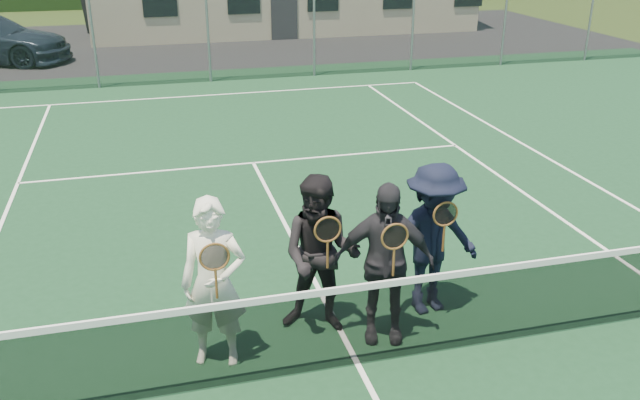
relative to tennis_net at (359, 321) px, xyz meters
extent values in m
plane|color=#324719|center=(0.00, 20.00, -0.54)|extent=(220.00, 220.00, 0.00)
cube|color=#14381E|center=(0.00, 0.00, -0.53)|extent=(30.00, 30.00, 0.02)
cube|color=black|center=(-4.00, 20.00, -0.53)|extent=(40.00, 12.00, 0.01)
cube|color=white|center=(0.00, 11.88, -0.51)|extent=(10.97, 0.06, 0.01)
cube|color=white|center=(0.00, 6.40, -0.51)|extent=(8.23, 0.06, 0.01)
cube|color=white|center=(0.00, 0.00, -0.51)|extent=(0.06, 12.80, 0.01)
cube|color=black|center=(0.00, 0.00, -0.06)|extent=(11.60, 0.02, 0.88)
cube|color=white|center=(0.00, 0.00, 0.39)|extent=(11.60, 0.03, 0.07)
cylinder|color=slate|center=(-3.00, 13.50, 0.96)|extent=(0.07, 0.07, 3.00)
cylinder|color=slate|center=(0.00, 13.50, 0.96)|extent=(0.07, 0.07, 3.00)
cylinder|color=slate|center=(3.00, 13.50, 0.96)|extent=(0.07, 0.07, 3.00)
cylinder|color=slate|center=(6.00, 13.50, 0.96)|extent=(0.07, 0.07, 3.00)
cylinder|color=slate|center=(9.00, 13.50, 0.96)|extent=(0.07, 0.07, 3.00)
cylinder|color=slate|center=(12.00, 13.50, 0.96)|extent=(0.07, 0.07, 3.00)
cube|color=black|center=(0.00, 13.50, 0.96)|extent=(30.00, 0.03, 3.00)
cube|color=#2D2D33|center=(3.50, 19.98, 0.46)|extent=(1.00, 0.06, 2.00)
cube|color=black|center=(-1.00, 19.98, 0.96)|extent=(1.20, 0.06, 1.00)
cube|color=black|center=(2.00, 19.98, 0.96)|extent=(1.20, 0.06, 1.00)
imported|color=white|center=(-1.37, 0.46, 0.38)|extent=(0.75, 0.59, 1.80)
torus|color=brown|center=(-1.37, 0.19, 0.81)|extent=(0.29, 0.02, 0.29)
cylinder|color=black|center=(-1.37, 0.19, 0.81)|extent=(0.25, 0.00, 0.25)
cylinder|color=brown|center=(-1.37, 0.19, 0.53)|extent=(0.03, 0.03, 0.32)
imported|color=black|center=(-0.19, 0.77, 0.38)|extent=(1.08, 0.98, 1.80)
torus|color=brown|center=(-0.19, 0.50, 0.81)|extent=(0.29, 0.02, 0.29)
cylinder|color=black|center=(-0.19, 0.50, 0.81)|extent=(0.25, 0.00, 0.25)
cylinder|color=brown|center=(-0.19, 0.50, 0.53)|extent=(0.03, 0.03, 0.32)
imported|color=#252429|center=(0.41, 0.44, 0.38)|extent=(1.14, 0.73, 1.80)
torus|color=brown|center=(0.41, 0.17, 0.81)|extent=(0.29, 0.02, 0.29)
cylinder|color=black|center=(0.41, 0.17, 0.81)|extent=(0.25, 0.00, 0.25)
cylinder|color=brown|center=(0.41, 0.17, 0.53)|extent=(0.03, 0.03, 0.32)
imported|color=black|center=(1.13, 0.82, 0.38)|extent=(1.25, 0.84, 1.80)
torus|color=brown|center=(1.13, 0.55, 0.81)|extent=(0.29, 0.02, 0.29)
cylinder|color=black|center=(1.13, 0.55, 0.81)|extent=(0.25, 0.00, 0.25)
cylinder|color=brown|center=(1.13, 0.55, 0.53)|extent=(0.03, 0.03, 0.32)
camera|label=1|loc=(-1.85, -5.47, 3.72)|focal=38.00mm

